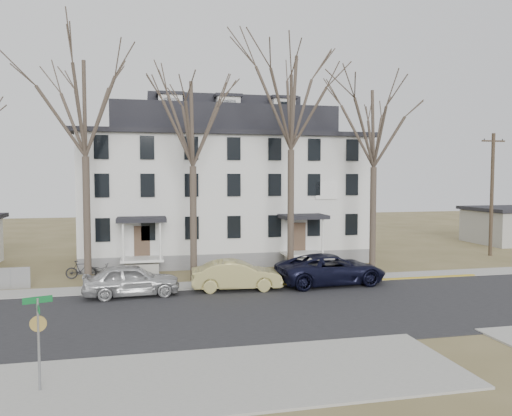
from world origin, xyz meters
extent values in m
plane|color=olive|center=(0.00, 0.00, 0.00)|extent=(120.00, 120.00, 0.00)
cube|color=#27272A|center=(0.00, 2.00, 0.00)|extent=(120.00, 10.00, 0.04)
cube|color=#A09F97|center=(0.00, 8.00, 0.00)|extent=(120.00, 2.00, 0.08)
cube|color=#A09F97|center=(-8.00, -5.00, 0.00)|extent=(20.00, 5.00, 0.08)
cube|color=gold|center=(5.00, 7.10, 0.00)|extent=(14.00, 0.25, 0.06)
cube|color=slate|center=(-2.00, 18.00, 0.50)|extent=(20.00, 10.00, 1.00)
cube|color=silver|center=(-2.00, 18.00, 5.00)|extent=(20.00, 10.00, 8.00)
cube|color=black|center=(-2.00, 18.00, 9.10)|extent=(20.80, 10.80, 0.30)
cube|color=black|center=(-2.00, 18.00, 10.25)|extent=(16.00, 7.00, 2.00)
cube|color=black|center=(-2.00, 18.00, 11.65)|extent=(11.00, 4.50, 0.80)
cube|color=white|center=(-8.00, 12.04, 1.00)|extent=(2.60, 2.00, 0.16)
cube|color=white|center=(2.50, 12.04, 1.00)|extent=(2.60, 2.00, 0.16)
cube|color=white|center=(4.50, 12.92, 5.20)|extent=(1.60, 0.08, 1.20)
cylinder|color=#473B31|center=(-11.00, 9.80, 3.64)|extent=(0.40, 0.40, 7.28)
cylinder|color=#473B31|center=(-5.00, 9.80, 3.38)|extent=(0.40, 0.40, 6.76)
cylinder|color=#473B31|center=(1.00, 9.80, 3.90)|extent=(0.40, 0.40, 7.80)
cylinder|color=#473B31|center=(6.50, 9.80, 3.38)|extent=(0.40, 0.40, 6.76)
cylinder|color=#3D3023|center=(18.50, 14.00, 4.75)|extent=(0.28, 0.28, 9.50)
cube|color=#3D3023|center=(18.50, 14.00, 8.90)|extent=(2.00, 0.12, 0.12)
imported|color=#BABABA|center=(-8.51, 6.33, 0.83)|extent=(4.98, 2.29, 1.66)
imported|color=#A09656|center=(-3.01, 6.53, 0.80)|extent=(4.96, 2.07, 1.60)
imported|color=black|center=(2.49, 6.75, 0.86)|extent=(6.39, 3.24, 1.73)
imported|color=black|center=(-10.51, 11.74, 0.41)|extent=(1.66, 0.92, 0.83)
imported|color=black|center=(-11.56, 11.46, 0.55)|extent=(1.82, 0.52, 1.09)
cylinder|color=gray|center=(-10.79, -4.84, 1.37)|extent=(0.07, 0.07, 2.73)
cube|color=#0C5926|center=(-10.79, -4.84, 2.68)|extent=(0.79, 0.03, 0.19)
cube|color=#0C5926|center=(-10.79, -4.84, 2.46)|extent=(0.03, 0.79, 0.19)
camera|label=1|loc=(-7.81, -19.68, 6.13)|focal=35.00mm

